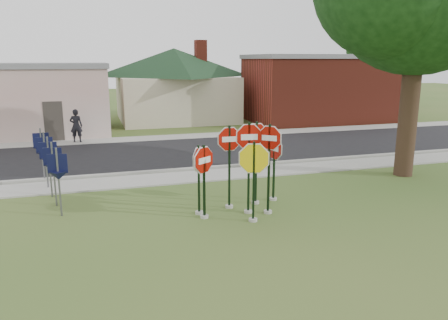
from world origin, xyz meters
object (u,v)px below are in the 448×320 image
object	(u,v)px
stop_sign_left	(204,172)
stop_sign_yellow	(254,171)
stop_sign_center	(249,155)
pedestrian	(76,126)

from	to	relation	value
stop_sign_left	stop_sign_yellow	bearing A→B (deg)	-27.86
stop_sign_center	stop_sign_yellow	world-z (taller)	stop_sign_center
stop_sign_left	pedestrian	size ratio (longest dim) A/B	1.25
stop_sign_left	stop_sign_center	bearing A→B (deg)	1.58
pedestrian	stop_sign_yellow	bearing A→B (deg)	118.95
stop_sign_yellow	pedestrian	distance (m)	14.61
stop_sign_yellow	stop_sign_left	distance (m)	1.40
stop_sign_center	stop_sign_left	size ratio (longest dim) A/B	1.26
stop_sign_yellow	pedestrian	bearing A→B (deg)	109.88
stop_sign_yellow	stop_sign_left	bearing A→B (deg)	152.14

